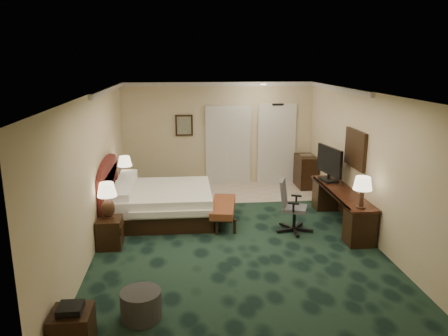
{
  "coord_description": "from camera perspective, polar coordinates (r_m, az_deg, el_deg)",
  "views": [
    {
      "loc": [
        -0.92,
        -7.57,
        3.29
      ],
      "look_at": [
        -0.15,
        0.6,
        1.22
      ],
      "focal_mm": 35.0,
      "sensor_mm": 36.0,
      "label": 1
    }
  ],
  "objects": [
    {
      "name": "lamp_far",
      "position": [
        10.12,
        -12.79,
        -0.16
      ],
      "size": [
        0.38,
        0.38,
        0.6
      ],
      "primitive_type": null,
      "rotation": [
        0.0,
        0.0,
        -0.2
      ],
      "color": "black",
      "rests_on": "nightstand_far"
    },
    {
      "name": "minibar",
      "position": [
        11.58,
        10.59,
        -0.45
      ],
      "size": [
        0.44,
        0.8,
        0.84
      ],
      "primitive_type": "cube",
      "color": "black",
      "rests_on": "ground"
    },
    {
      "name": "tv",
      "position": [
        9.61,
        13.59,
        0.49
      ],
      "size": [
        0.25,
        0.97,
        0.76
      ],
      "primitive_type": "cube",
      "rotation": [
        0.0,
        0.0,
        0.18
      ],
      "color": "black",
      "rests_on": "desk"
    },
    {
      "name": "desk",
      "position": [
        9.17,
        15.0,
        -5.04
      ],
      "size": [
        0.53,
        2.45,
        0.71
      ],
      "primitive_type": "cube",
      "color": "black",
      "rests_on": "ground"
    },
    {
      "name": "wall_right",
      "position": [
        8.53,
        18.43,
        0.26
      ],
      "size": [
        0.0,
        7.5,
        2.7
      ],
      "primitive_type": "cube",
      "color": "#CDB87E",
      "rests_on": "ground"
    },
    {
      "name": "closet_doors",
      "position": [
        11.56,
        0.54,
        2.97
      ],
      "size": [
        1.2,
        0.06,
        2.1
      ],
      "primitive_type": "cube",
      "color": "silver",
      "rests_on": "ground"
    },
    {
      "name": "lamp_near",
      "position": [
        7.98,
        -14.97,
        -4.12
      ],
      "size": [
        0.42,
        0.42,
        0.65
      ],
      "primitive_type": null,
      "rotation": [
        0.0,
        0.0,
        0.24
      ],
      "color": "black",
      "rests_on": "nightstand_near"
    },
    {
      "name": "bed",
      "position": [
        9.3,
        -8.0,
        -4.6
      ],
      "size": [
        2.03,
        1.88,
        0.64
      ],
      "primitive_type": "cube",
      "color": "white",
      "rests_on": "ground"
    },
    {
      "name": "wall_mirror",
      "position": [
        9.01,
        16.79,
        2.41
      ],
      "size": [
        0.05,
        0.95,
        0.75
      ],
      "primitive_type": "cube",
      "color": "white",
      "rests_on": "wall_right"
    },
    {
      "name": "wall_back",
      "position": [
        11.52,
        -0.72,
        4.45
      ],
      "size": [
        5.0,
        0.0,
        2.7
      ],
      "primitive_type": "cube",
      "color": "#CDB87E",
      "rests_on": "ground"
    },
    {
      "name": "bed_bench",
      "position": [
        8.93,
        -0.11,
        -5.97
      ],
      "size": [
        0.64,
        1.34,
        0.44
      ],
      "primitive_type": "cube",
      "rotation": [
        0.0,
        0.0,
        -0.16
      ],
      "color": "maroon",
      "rests_on": "ground"
    },
    {
      "name": "crown_molding",
      "position": [
        7.65,
        1.57,
        9.35
      ],
      "size": [
        5.0,
        7.5,
        0.1
      ],
      "primitive_type": null,
      "color": "silver",
      "rests_on": "wall_back"
    },
    {
      "name": "wall_left",
      "position": [
        7.97,
        -16.64,
        -0.54
      ],
      "size": [
        0.0,
        7.5,
        2.7
      ],
      "primitive_type": "cube",
      "color": "#CDB87E",
      "rests_on": "ground"
    },
    {
      "name": "desk_lamp",
      "position": [
        8.06,
        17.59,
        -3.04
      ],
      "size": [
        0.36,
        0.36,
        0.58
      ],
      "primitive_type": null,
      "rotation": [
        0.0,
        0.0,
        0.08
      ],
      "color": "black",
      "rests_on": "desk"
    },
    {
      "name": "headboard",
      "position": [
        9.08,
        -14.8,
        -2.91
      ],
      "size": [
        0.12,
        2.0,
        1.4
      ],
      "primitive_type": null,
      "color": "#47160E",
      "rests_on": "ground"
    },
    {
      "name": "side_table",
      "position": [
        5.63,
        -19.17,
        -19.42
      ],
      "size": [
        0.45,
        0.45,
        0.49
      ],
      "primitive_type": "cube",
      "color": "black",
      "rests_on": "ground"
    },
    {
      "name": "floor",
      "position": [
        8.3,
        1.44,
        -9.2
      ],
      "size": [
        5.0,
        7.5,
        0.0
      ],
      "primitive_type": "cube",
      "color": "black",
      "rests_on": "ground"
    },
    {
      "name": "nightstand_far",
      "position": [
        10.31,
        -12.62,
        -3.2
      ],
      "size": [
        0.44,
        0.5,
        0.55
      ],
      "primitive_type": "cube",
      "color": "black",
      "rests_on": "ground"
    },
    {
      "name": "wall_front",
      "position": [
        4.38,
        7.47,
        -12.25
      ],
      "size": [
        5.0,
        0.0,
        2.7
      ],
      "primitive_type": "cube",
      "color": "#CDB87E",
      "rests_on": "ground"
    },
    {
      "name": "tile_patch",
      "position": [
        11.12,
        4.3,
        -3.07
      ],
      "size": [
        3.2,
        1.7,
        0.01
      ],
      "primitive_type": "cube",
      "color": "#BBAD9E",
      "rests_on": "ground"
    },
    {
      "name": "ottoman",
      "position": [
        6.01,
        -10.76,
        -17.17
      ],
      "size": [
        0.63,
        0.63,
        0.38
      ],
      "primitive_type": "cylinder",
      "rotation": [
        0.0,
        0.0,
        0.19
      ],
      "color": "#2E2E2E",
      "rests_on": "ground"
    },
    {
      "name": "desk_chair",
      "position": [
        8.57,
        9.23,
        -4.96
      ],
      "size": [
        0.75,
        0.73,
        1.02
      ],
      "primitive_type": null,
      "rotation": [
        0.0,
        0.0,
        -0.36
      ],
      "color": "#4A494D",
      "rests_on": "ground"
    },
    {
      "name": "wall_art",
      "position": [
        11.4,
        -5.24,
        5.57
      ],
      "size": [
        0.45,
        0.06,
        0.55
      ],
      "primitive_type": "cube",
      "color": "#586861",
      "rests_on": "wall_back"
    },
    {
      "name": "nightstand_near",
      "position": [
        8.13,
        -14.67,
        -8.18
      ],
      "size": [
        0.42,
        0.49,
        0.53
      ],
      "primitive_type": "cube",
      "color": "black",
      "rests_on": "ground"
    },
    {
      "name": "ceiling",
      "position": [
        7.65,
        1.57,
        9.72
      ],
      "size": [
        5.0,
        7.5,
        0.0
      ],
      "primitive_type": "cube",
      "color": "silver",
      "rests_on": "wall_back"
    },
    {
      "name": "entry_door",
      "position": [
        11.77,
        6.85,
        3.07
      ],
      "size": [
        1.02,
        0.06,
        2.18
      ],
      "primitive_type": "cube",
      "color": "silver",
      "rests_on": "ground"
    }
  ]
}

